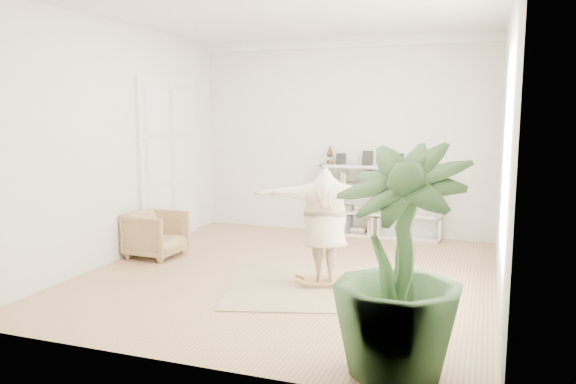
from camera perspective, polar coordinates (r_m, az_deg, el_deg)
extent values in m
plane|color=olive|center=(7.99, 0.16, -8.34)|extent=(6.00, 6.00, 0.00)
plane|color=silver|center=(10.54, 5.63, 5.58)|extent=(5.50, 0.00, 5.50)
plane|color=silver|center=(4.95, -11.49, 2.53)|extent=(5.50, 0.00, 5.50)
plane|color=silver|center=(8.97, -16.70, 4.82)|extent=(0.00, 6.00, 6.00)
plane|color=silver|center=(7.24, 21.21, 3.89)|extent=(0.00, 6.00, 6.00)
plane|color=white|center=(7.77, 0.17, 18.02)|extent=(6.00, 6.00, 0.00)
cube|color=white|center=(10.55, 5.68, 14.89)|extent=(5.50, 0.12, 0.18)
cube|color=white|center=(10.05, -12.04, 3.03)|extent=(0.08, 1.78, 2.92)
cube|color=silver|center=(9.70, -13.18, 2.82)|extent=(0.06, 0.78, 2.80)
cube|color=silver|center=(10.38, -10.79, 3.23)|extent=(0.06, 0.78, 2.80)
cube|color=silver|center=(10.56, 3.55, -0.67)|extent=(0.04, 0.35, 1.30)
cube|color=silver|center=(10.18, 15.31, -1.27)|extent=(0.04, 0.35, 1.30)
cube|color=silver|center=(10.46, 9.47, -0.84)|extent=(2.20, 0.04, 1.30)
cube|color=silver|center=(10.43, 9.24, -4.39)|extent=(2.20, 0.35, 0.04)
cube|color=silver|center=(10.35, 9.29, -2.17)|extent=(2.20, 0.35, 0.04)
cube|color=silver|center=(10.28, 9.35, 0.19)|extent=(2.20, 0.35, 0.04)
cube|color=silver|center=(10.23, 9.40, 2.52)|extent=(2.20, 0.35, 0.04)
cube|color=black|center=(10.43, 5.41, 3.47)|extent=(0.18, 0.07, 0.24)
cube|color=black|center=(10.32, 8.10, 3.37)|extent=(0.18, 0.07, 0.24)
cube|color=black|center=(10.22, 11.13, 3.25)|extent=(0.18, 0.07, 0.24)
cube|color=black|center=(10.16, 13.92, 3.14)|extent=(0.18, 0.07, 0.24)
imported|color=tan|center=(9.08, -13.25, -4.20)|extent=(0.83, 0.81, 0.72)
cube|color=tan|center=(7.44, 3.69, -9.53)|extent=(2.96, 2.62, 0.02)
cube|color=olive|center=(7.42, 3.70, -9.03)|extent=(0.59, 0.45, 0.03)
cube|color=olive|center=(7.43, 3.69, -9.30)|extent=(0.36, 0.15, 0.04)
cube|color=olive|center=(7.43, 3.69, -9.30)|extent=(0.36, 0.15, 0.04)
cube|color=olive|center=(7.42, 3.70, -9.03)|extent=(0.21, 0.11, 0.11)
cube|color=olive|center=(7.42, 3.70, -9.03)|extent=(0.21, 0.11, 0.11)
imported|color=beige|center=(7.23, 3.75, -3.00)|extent=(1.89, 0.99, 1.48)
imported|color=#32562B|center=(4.88, 11.18, -7.01)|extent=(1.42, 1.42, 2.01)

